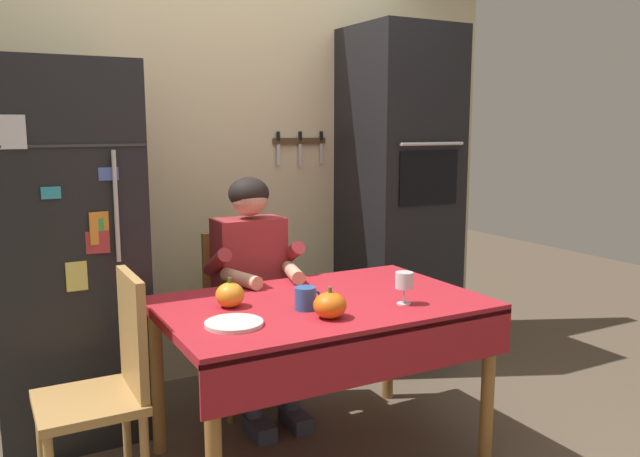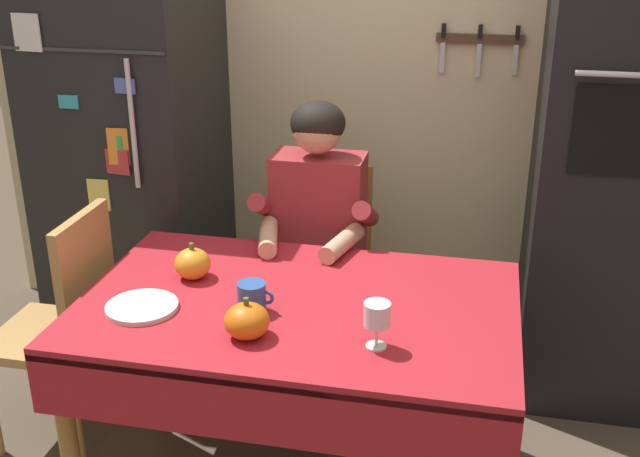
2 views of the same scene
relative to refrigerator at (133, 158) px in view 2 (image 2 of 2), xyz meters
name	(u,v)px [view 2 (image 2 of 2)]	position (x,y,z in m)	size (l,w,h in m)	color
back_wall_assembly	(375,59)	(1.00, 0.39, 0.40)	(3.70, 0.13, 2.60)	beige
refrigerator	(133,158)	(0.00, 0.00, 0.00)	(0.68, 0.71, 1.80)	black
wall_oven	(617,150)	(2.00, 0.04, 0.15)	(0.60, 0.64, 2.10)	black
dining_table	(296,327)	(0.95, -0.88, -0.24)	(1.40, 0.90, 0.74)	#9E6B33
chair_behind_person	(325,264)	(0.88, -0.09, -0.39)	(0.40, 0.40, 0.93)	#9E6B33
seated_person	(315,232)	(0.88, -0.28, -0.16)	(0.47, 0.55, 1.25)	#38384C
chair_left_side	(67,320)	(0.05, -0.76, -0.39)	(0.40, 0.40, 0.93)	tan
coffee_mug	(252,297)	(0.83, -0.95, -0.11)	(0.12, 0.09, 0.10)	#2D569E
wine_glass	(377,316)	(1.24, -1.09, -0.06)	(0.08, 0.08, 0.14)	white
pumpkin_large	(193,264)	(0.56, -0.77, -0.11)	(0.12, 0.12, 0.13)	orange
pumpkin_medium	(247,321)	(0.86, -1.11, -0.11)	(0.13, 0.13, 0.13)	orange
serving_tray	(142,307)	(0.48, -1.02, -0.15)	(0.23, 0.23, 0.02)	silver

